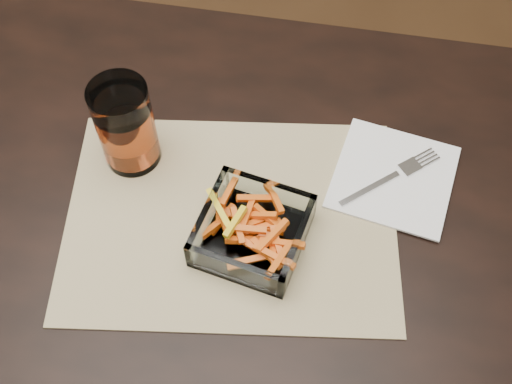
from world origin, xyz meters
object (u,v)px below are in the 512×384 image
glass_bowl (252,232)px  tumbler (126,128)px  dining_table (126,264)px  fork (393,176)px

glass_bowl → tumbler: size_ratio=1.11×
glass_bowl → dining_table: bearing=-172.1°
tumbler → fork: size_ratio=1.02×
glass_bowl → fork: bearing=36.5°
glass_bowl → tumbler: tumbler is taller
glass_bowl → fork: size_ratio=1.13×
dining_table → glass_bowl: (0.18, 0.03, 0.11)m
dining_table → tumbler: (-0.01, 0.13, 0.16)m
fork → dining_table: bearing=-107.6°
dining_table → glass_bowl: size_ratio=10.28×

